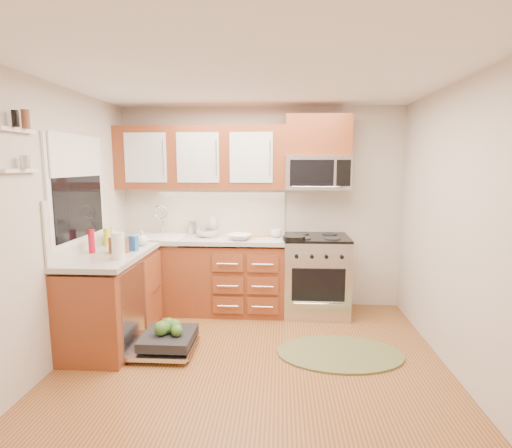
# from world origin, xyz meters

# --- Properties ---
(floor) EXTENTS (3.50, 3.50, 0.00)m
(floor) POSITION_xyz_m (0.00, 0.00, 0.00)
(floor) COLOR brown
(floor) RESTS_ON ground
(ceiling) EXTENTS (3.50, 3.50, 0.00)m
(ceiling) POSITION_xyz_m (0.00, 0.00, 2.50)
(ceiling) COLOR white
(ceiling) RESTS_ON ground
(wall_back) EXTENTS (3.50, 0.04, 2.50)m
(wall_back) POSITION_xyz_m (0.00, 1.75, 1.25)
(wall_back) COLOR beige
(wall_back) RESTS_ON ground
(wall_front) EXTENTS (3.50, 0.04, 2.50)m
(wall_front) POSITION_xyz_m (0.00, -1.75, 1.25)
(wall_front) COLOR beige
(wall_front) RESTS_ON ground
(wall_left) EXTENTS (0.04, 3.50, 2.50)m
(wall_left) POSITION_xyz_m (-1.75, 0.00, 1.25)
(wall_left) COLOR beige
(wall_left) RESTS_ON ground
(wall_right) EXTENTS (0.04, 3.50, 2.50)m
(wall_right) POSITION_xyz_m (1.75, 0.00, 1.25)
(wall_right) COLOR beige
(wall_right) RESTS_ON ground
(base_cabinet_back) EXTENTS (2.05, 0.60, 0.85)m
(base_cabinet_back) POSITION_xyz_m (-0.73, 1.45, 0.42)
(base_cabinet_back) COLOR brown
(base_cabinet_back) RESTS_ON ground
(base_cabinet_left) EXTENTS (0.60, 1.25, 0.85)m
(base_cabinet_left) POSITION_xyz_m (-1.45, 0.52, 0.42)
(base_cabinet_left) COLOR brown
(base_cabinet_left) RESTS_ON ground
(countertop_back) EXTENTS (2.07, 0.64, 0.05)m
(countertop_back) POSITION_xyz_m (-0.72, 1.44, 0.90)
(countertop_back) COLOR #B7B2A7
(countertop_back) RESTS_ON base_cabinet_back
(countertop_left) EXTENTS (0.64, 1.27, 0.05)m
(countertop_left) POSITION_xyz_m (-1.44, 0.53, 0.90)
(countertop_left) COLOR #B7B2A7
(countertop_left) RESTS_ON base_cabinet_left
(backsplash_back) EXTENTS (2.05, 0.02, 0.57)m
(backsplash_back) POSITION_xyz_m (-0.73, 1.74, 1.21)
(backsplash_back) COLOR beige
(backsplash_back) RESTS_ON ground
(backsplash_left) EXTENTS (0.02, 1.25, 0.57)m
(backsplash_left) POSITION_xyz_m (-1.74, 0.52, 1.21)
(backsplash_left) COLOR beige
(backsplash_left) RESTS_ON ground
(upper_cabinets) EXTENTS (2.05, 0.35, 0.75)m
(upper_cabinets) POSITION_xyz_m (-0.73, 1.57, 1.88)
(upper_cabinets) COLOR brown
(upper_cabinets) RESTS_ON ground
(cabinet_over_mw) EXTENTS (0.76, 0.35, 0.47)m
(cabinet_over_mw) POSITION_xyz_m (0.68, 1.57, 2.13)
(cabinet_over_mw) COLOR brown
(cabinet_over_mw) RESTS_ON ground
(range) EXTENTS (0.76, 0.64, 0.95)m
(range) POSITION_xyz_m (0.68, 1.43, 0.47)
(range) COLOR silver
(range) RESTS_ON ground
(microwave) EXTENTS (0.76, 0.38, 0.40)m
(microwave) POSITION_xyz_m (0.68, 1.55, 1.70)
(microwave) COLOR silver
(microwave) RESTS_ON ground
(sink) EXTENTS (0.62, 0.50, 0.26)m
(sink) POSITION_xyz_m (-1.25, 1.42, 0.80)
(sink) COLOR white
(sink) RESTS_ON ground
(dishwasher) EXTENTS (0.70, 0.60, 0.20)m
(dishwasher) POSITION_xyz_m (-0.86, 0.30, 0.10)
(dishwasher) COLOR silver
(dishwasher) RESTS_ON ground
(window) EXTENTS (0.03, 1.05, 1.05)m
(window) POSITION_xyz_m (-1.74, 0.50, 1.55)
(window) COLOR white
(window) RESTS_ON ground
(window_blind) EXTENTS (0.02, 0.96, 0.40)m
(window_blind) POSITION_xyz_m (-1.71, 0.50, 1.88)
(window_blind) COLOR white
(window_blind) RESTS_ON ground
(shelf_upper) EXTENTS (0.04, 0.40, 0.03)m
(shelf_upper) POSITION_xyz_m (-1.72, -0.35, 2.05)
(shelf_upper) COLOR white
(shelf_upper) RESTS_ON ground
(shelf_lower) EXTENTS (0.04, 0.40, 0.03)m
(shelf_lower) POSITION_xyz_m (-1.72, -0.35, 1.75)
(shelf_lower) COLOR white
(shelf_lower) RESTS_ON ground
(rug) EXTENTS (1.22, 0.80, 0.02)m
(rug) POSITION_xyz_m (0.82, 0.35, 0.01)
(rug) COLOR olive
(rug) RESTS_ON ground
(skillet) EXTENTS (0.33, 0.33, 0.05)m
(skillet) POSITION_xyz_m (0.40, 1.18, 0.97)
(skillet) COLOR black
(skillet) RESTS_ON range
(stock_pot) EXTENTS (0.28, 0.28, 0.13)m
(stock_pot) POSITION_xyz_m (-0.61, 1.48, 0.99)
(stock_pot) COLOR silver
(stock_pot) RESTS_ON countertop_back
(cutting_board) EXTENTS (0.34, 0.26, 0.02)m
(cutting_board) POSITION_xyz_m (-0.03, 1.55, 0.94)
(cutting_board) COLOR tan
(cutting_board) RESTS_ON countertop_back
(canister) EXTENTS (0.13, 0.13, 0.17)m
(canister) POSITION_xyz_m (-0.86, 1.63, 1.01)
(canister) COLOR silver
(canister) RESTS_ON countertop_back
(paper_towel_roll) EXTENTS (0.15, 0.15, 0.25)m
(paper_towel_roll) POSITION_xyz_m (-1.25, 0.25, 1.05)
(paper_towel_roll) COLOR white
(paper_towel_roll) RESTS_ON countertop_left
(mustard_bottle) EXTENTS (0.08, 0.08, 0.19)m
(mustard_bottle) POSITION_xyz_m (-1.62, 0.84, 1.02)
(mustard_bottle) COLOR yellow
(mustard_bottle) RESTS_ON countertop_left
(red_bottle) EXTENTS (0.08, 0.08, 0.24)m
(red_bottle) POSITION_xyz_m (-1.62, 0.49, 1.04)
(red_bottle) COLOR #B80F26
(red_bottle) RESTS_ON countertop_left
(wooden_box) EXTENTS (0.19, 0.16, 0.16)m
(wooden_box) POSITION_xyz_m (-1.35, 0.51, 1.00)
(wooden_box) COLOR brown
(wooden_box) RESTS_ON countertop_left
(blue_carton) EXTENTS (0.11, 0.08, 0.15)m
(blue_carton) POSITION_xyz_m (-1.25, 0.62, 1.00)
(blue_carton) COLOR blue
(blue_carton) RESTS_ON countertop_left
(bowl_a) EXTENTS (0.33, 0.33, 0.07)m
(bowl_a) POSITION_xyz_m (-0.23, 1.28, 0.96)
(bowl_a) COLOR #999999
(bowl_a) RESTS_ON countertop_back
(bowl_b) EXTENTS (0.30, 0.30, 0.09)m
(bowl_b) POSITION_xyz_m (-0.63, 1.45, 0.97)
(bowl_b) COLOR #999999
(bowl_b) RESTS_ON countertop_back
(cup) EXTENTS (0.16, 0.16, 0.11)m
(cup) POSITION_xyz_m (0.20, 1.46, 0.98)
(cup) COLOR #999999
(cup) RESTS_ON countertop_back
(soap_bottle_a) EXTENTS (0.12, 0.12, 0.28)m
(soap_bottle_a) POSITION_xyz_m (-0.61, 1.68, 1.06)
(soap_bottle_a) COLOR #999999
(soap_bottle_a) RESTS_ON countertop_back
(soap_bottle_b) EXTENTS (0.10, 0.11, 0.19)m
(soap_bottle_b) POSITION_xyz_m (-1.62, 0.97, 1.02)
(soap_bottle_b) COLOR #999999
(soap_bottle_b) RESTS_ON countertop_left
(soap_bottle_c) EXTENTS (0.16, 0.16, 0.16)m
(soap_bottle_c) POSITION_xyz_m (-1.25, 0.88, 1.01)
(soap_bottle_c) COLOR #999999
(soap_bottle_c) RESTS_ON countertop_left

